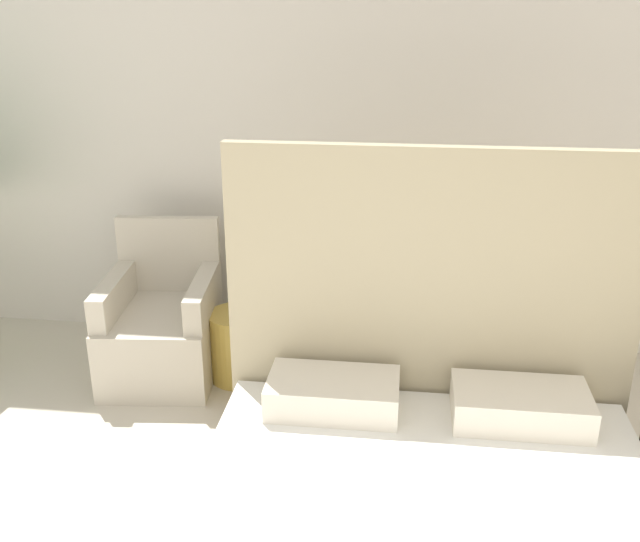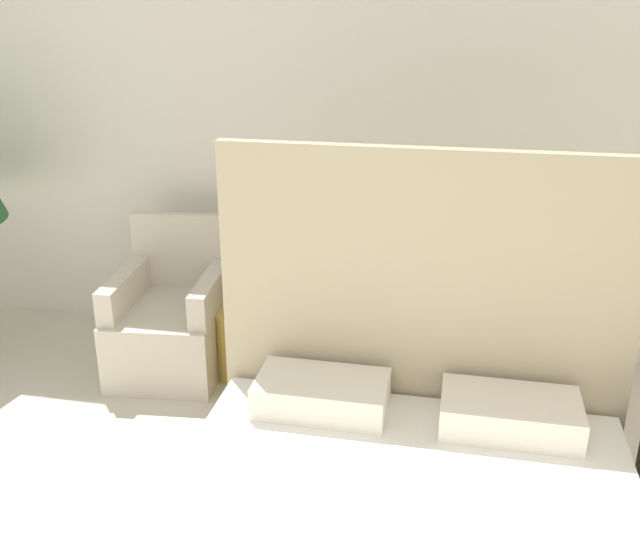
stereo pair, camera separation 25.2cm
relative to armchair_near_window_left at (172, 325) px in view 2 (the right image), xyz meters
name	(u,v)px [view 2 (the right image)]	position (x,y,z in m)	size (l,w,h in m)	color
wall_back	(329,111)	(0.82, 0.63, 1.18)	(10.00, 0.06, 2.90)	silver
armchair_near_window_left	(172,325)	(0.00, 0.00, 0.00)	(0.67, 0.77, 0.86)	beige
armchair_near_window_right	(321,339)	(0.90, 0.00, 0.00)	(0.63, 0.73, 0.86)	beige
side_table	(245,343)	(0.45, 0.00, -0.07)	(0.34, 0.34, 0.41)	gold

